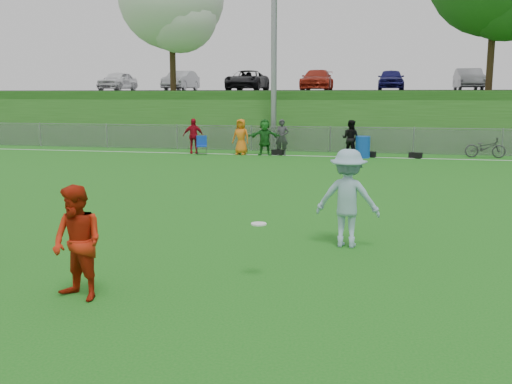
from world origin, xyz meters
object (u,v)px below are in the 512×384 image
(player_red_center, at_px, (78,243))
(frisbee, at_px, (259,224))
(recycling_bin, at_px, (363,147))
(bicycle, at_px, (485,148))
(player_blue, at_px, (348,198))

(player_red_center, xyz_separation_m, frisbee, (2.27, 1.39, 0.07))
(recycling_bin, relative_size, bicycle, 0.56)
(player_red_center, height_order, bicycle, player_red_center)
(player_blue, distance_m, frisbee, 2.57)
(frisbee, xyz_separation_m, bicycle, (6.47, 19.04, -0.42))
(player_blue, relative_size, recycling_bin, 1.89)
(player_blue, bearing_deg, frisbee, 66.23)
(frisbee, bearing_deg, recycling_bin, 86.67)
(player_red_center, distance_m, bicycle, 22.23)
(frisbee, distance_m, bicycle, 20.11)
(recycling_bin, bearing_deg, player_blue, -89.31)
(player_blue, bearing_deg, player_red_center, 50.92)
(player_blue, height_order, recycling_bin, player_blue)
(player_red_center, distance_m, recycling_bin, 19.49)
(player_blue, xyz_separation_m, frisbee, (-1.23, -2.26, -0.04))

